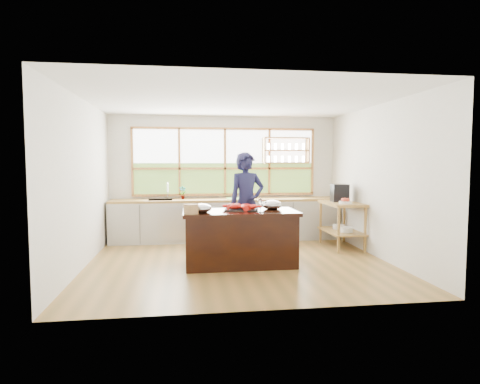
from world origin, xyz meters
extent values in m
plane|color=olive|center=(0.00, 0.00, 0.00)|extent=(5.00, 5.00, 0.00)
cube|color=silver|center=(0.00, 2.25, 1.35)|extent=(5.00, 0.02, 2.70)
cube|color=silver|center=(0.00, -2.25, 1.35)|extent=(5.00, 0.02, 2.70)
cube|color=silver|center=(-2.50, 0.00, 1.35)|extent=(0.02, 4.50, 2.70)
cube|color=silver|center=(2.50, 0.00, 1.35)|extent=(0.02, 4.50, 2.70)
cube|color=silver|center=(0.00, 0.00, 2.70)|extent=(5.00, 4.50, 0.02)
cube|color=#C27240|center=(0.00, 2.22, 1.70)|extent=(4.05, 0.06, 1.50)
cube|color=white|center=(0.00, 2.24, 2.05)|extent=(3.98, 0.01, 0.75)
cube|color=#385C1D|center=(0.00, 2.24, 1.32)|extent=(3.98, 0.01, 0.70)
cube|color=#C27240|center=(1.35, 2.11, 2.23)|extent=(1.00, 0.28, 0.03)
cube|color=#C27240|center=(1.35, 2.11, 1.95)|extent=(1.00, 0.28, 0.03)
cube|color=#C27240|center=(1.35, 2.11, 1.67)|extent=(1.00, 0.28, 0.03)
cube|color=#C27240|center=(0.85, 2.11, 1.95)|extent=(0.03, 0.28, 0.55)
cube|color=#C27240|center=(1.85, 2.11, 1.95)|extent=(0.03, 0.28, 0.55)
cube|color=#A5A39C|center=(0.00, 1.94, 0.42)|extent=(4.90, 0.62, 0.85)
cube|color=#ACAEB4|center=(-1.10, 1.62, 0.43)|extent=(0.60, 0.01, 0.72)
cube|color=#AD823A|center=(0.00, 1.94, 0.88)|extent=(4.90, 0.62, 0.05)
cube|color=#ACAEB4|center=(-1.40, 1.94, 0.82)|extent=(0.50, 0.42, 0.16)
cube|color=#AD823A|center=(2.45, 0.40, 0.45)|extent=(0.04, 0.04, 0.90)
cube|color=#AD823A|center=(2.45, 1.40, 0.45)|extent=(0.04, 0.04, 0.90)
cube|color=#AD823A|center=(1.93, 0.40, 0.45)|extent=(0.04, 0.04, 0.90)
cube|color=#AD823A|center=(1.93, 1.40, 0.45)|extent=(0.04, 0.04, 0.90)
cube|color=#AD823A|center=(2.19, 0.90, 0.32)|extent=(0.62, 1.10, 0.03)
cube|color=#AD823A|center=(2.19, 0.90, 0.88)|extent=(0.62, 1.10, 0.05)
cylinder|color=silver|center=(2.19, 0.65, 0.39)|extent=(0.24, 0.24, 0.11)
cylinder|color=silver|center=(2.19, 1.05, 0.38)|extent=(0.24, 0.24, 0.09)
cube|color=black|center=(0.00, -0.20, 0.42)|extent=(1.77, 0.82, 0.84)
cube|color=black|center=(0.00, -0.20, 0.87)|extent=(1.85, 0.90, 0.06)
imported|color=#17173A|center=(0.23, 0.59, 0.94)|extent=(0.77, 0.60, 1.87)
imported|color=slate|center=(-0.93, 2.00, 1.04)|extent=(0.16, 0.13, 0.28)
cube|color=#70C648|center=(0.20, 1.94, 0.91)|extent=(0.43, 0.35, 0.01)
cube|color=black|center=(2.19, 1.04, 1.08)|extent=(0.34, 0.36, 0.35)
cylinder|color=#98B158|center=(2.24, 0.91, 1.04)|extent=(0.08, 0.08, 0.27)
cylinder|color=silver|center=(2.14, 0.61, 0.93)|extent=(0.25, 0.25, 0.05)
sphere|color=red|center=(2.19, 0.61, 0.97)|extent=(0.07, 0.07, 0.07)
sphere|color=red|center=(2.16, 0.66, 0.97)|extent=(0.07, 0.07, 0.07)
sphere|color=red|center=(2.10, 0.64, 0.97)|extent=(0.07, 0.07, 0.07)
sphere|color=red|center=(2.10, 0.58, 0.97)|extent=(0.07, 0.07, 0.07)
sphere|color=red|center=(2.16, 0.56, 0.97)|extent=(0.07, 0.07, 0.07)
cube|color=black|center=(0.04, -0.09, 0.91)|extent=(0.61, 0.49, 0.02)
ellipsoid|color=red|center=(-0.08, -0.14, 0.96)|extent=(0.23, 0.15, 0.08)
ellipsoid|color=red|center=(0.12, -0.07, 0.96)|extent=(0.23, 0.14, 0.08)
ellipsoid|color=red|center=(0.22, -0.19, 0.96)|extent=(0.21, 0.21, 0.08)
ellipsoid|color=red|center=(-0.01, 0.03, 0.96)|extent=(0.18, 0.23, 0.08)
ellipsoid|color=red|center=(0.06, -0.23, 0.96)|extent=(0.11, 0.22, 0.08)
ellipsoid|color=red|center=(-0.12, -0.01, 0.96)|extent=(0.20, 0.22, 0.08)
ellipsoid|color=#ACAEB4|center=(-0.62, -0.31, 0.96)|extent=(0.30, 0.30, 0.15)
ellipsoid|color=#ACAEB4|center=(0.57, -0.04, 0.97)|extent=(0.34, 0.34, 0.16)
cylinder|color=white|center=(0.29, -0.45, 0.90)|extent=(0.06, 0.06, 0.01)
cylinder|color=white|center=(0.29, -0.45, 0.97)|extent=(0.01, 0.01, 0.13)
ellipsoid|color=white|center=(0.29, -0.45, 1.07)|extent=(0.08, 0.08, 0.10)
cylinder|color=tan|center=(-0.80, -0.48, 0.97)|extent=(0.23, 0.23, 0.15)
cylinder|color=white|center=(-0.83, -0.06, 0.94)|extent=(0.14, 0.31, 0.08)
camera|label=1|loc=(-0.89, -6.63, 1.69)|focal=30.00mm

